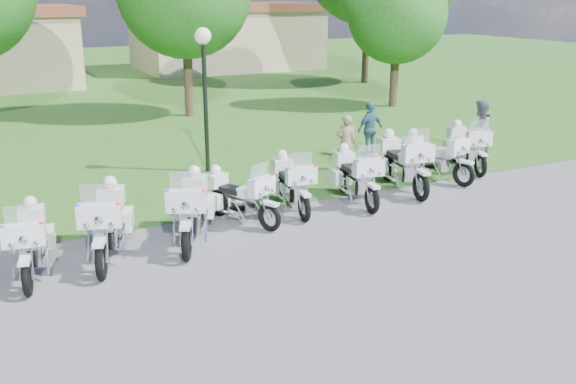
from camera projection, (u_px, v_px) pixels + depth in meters
name	position (u px, v px, depth m)	size (l,w,h in m)	color
ground	(270.00, 267.00, 11.57)	(100.00, 100.00, 0.00)	#5D5D63
grass_lawn	(58.00, 84.00, 34.60)	(100.00, 48.00, 0.01)	#2C611E
motorcycle_0	(30.00, 240.00, 11.15)	(0.97, 2.19, 1.48)	black
motorcycle_1	(107.00, 222.00, 11.84)	(1.30, 2.37, 1.65)	black
motorcycle_2	(191.00, 208.00, 12.63)	(1.42, 2.28, 1.64)	black
motorcycle_3	(238.00, 196.00, 13.68)	(1.23, 1.98, 1.42)	black
motorcycle_4	(291.00, 182.00, 14.53)	(0.94, 2.20, 1.48)	black
motorcycle_5	(355.00, 175.00, 15.06)	(0.95, 2.26, 1.53)	black
motorcycle_6	(402.00, 162.00, 15.99)	(1.09, 2.50, 1.69)	black
motorcycle_7	(434.00, 155.00, 16.87)	(1.12, 2.23, 1.53)	black
motorcycle_8	(466.00, 146.00, 17.93)	(1.16, 2.19, 1.52)	black
lamp_post	(204.00, 64.00, 16.89)	(0.44, 0.44, 3.88)	black
tree_3	(397.00, 4.00, 26.61)	(4.87, 4.15, 6.49)	#38281C
building_east	(226.00, 36.00, 41.26)	(11.44, 7.28, 4.10)	tan
bystander_a	(346.00, 143.00, 17.66)	(0.57, 0.37, 1.55)	gray
bystander_b	(479.00, 130.00, 18.74)	(0.86, 0.67, 1.77)	slate
bystander_c	(370.00, 129.00, 19.29)	(0.94, 0.39, 1.60)	#386987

